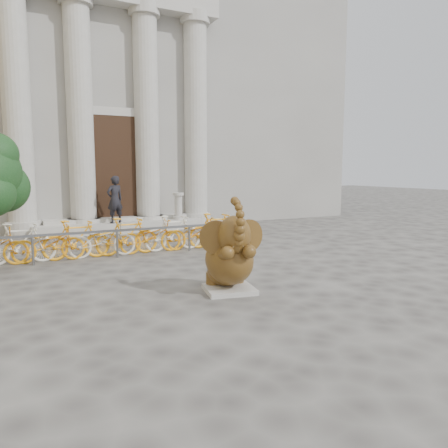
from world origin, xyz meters
name	(u,v)px	position (x,y,z in m)	size (l,w,h in m)	color
ground	(250,299)	(0.00, 0.00, 0.00)	(80.00, 80.00, 0.00)	#474442
classical_building	(88,88)	(0.00, 14.93, 5.98)	(22.00, 10.70, 12.00)	gray
entrance_steps	(120,226)	(0.00, 9.40, 0.18)	(6.00, 1.20, 0.36)	#A8A59E
elephant_statue	(230,258)	(-0.11, 0.54, 0.65)	(1.17, 1.39, 1.78)	#A8A59E
bike_rack	(114,237)	(-1.22, 4.93, 0.50)	(8.00, 0.53, 1.00)	slate
pedestrian	(115,200)	(-0.25, 9.05, 1.20)	(0.61, 0.40, 1.67)	black
balustrade_post	(178,207)	(2.16, 9.10, 0.83)	(0.42, 0.42, 1.02)	#A8A59E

